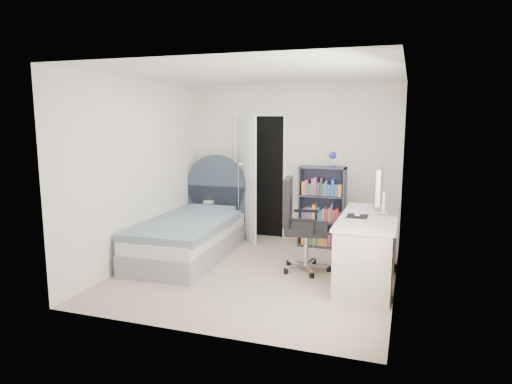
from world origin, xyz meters
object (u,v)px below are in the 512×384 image
(bed, at_px, (191,233))
(office_chair, at_px, (299,220))
(floor_lamp, at_px, (239,209))
(desk, at_px, (368,246))
(nightstand, at_px, (212,213))
(bookcase, at_px, (322,211))

(bed, distance_m, office_chair, 1.69)
(floor_lamp, relative_size, desk, 0.77)
(bed, bearing_deg, floor_lamp, 68.07)
(nightstand, xyz_separation_m, desk, (2.63, -1.28, 0.03))
(bed, bearing_deg, desk, -6.67)
(desk, distance_m, office_chair, 0.93)
(desk, height_order, office_chair, desk)
(office_chair, bearing_deg, bed, 174.01)
(nightstand, xyz_separation_m, floor_lamp, (0.49, -0.03, 0.11))
(bed, xyz_separation_m, desk, (2.53, -0.30, 0.13))
(office_chair, bearing_deg, nightstand, 146.40)
(nightstand, height_order, office_chair, office_chair)
(nightstand, xyz_separation_m, bookcase, (1.82, 0.04, 0.16))
(nightstand, bearing_deg, bookcase, 1.39)
(bed, bearing_deg, office_chair, -5.99)
(floor_lamp, height_order, bookcase, bookcase)
(bed, distance_m, floor_lamp, 1.05)
(desk, bearing_deg, office_chair, 172.08)
(bed, xyz_separation_m, floor_lamp, (0.38, 0.95, 0.21))
(bookcase, height_order, office_chair, bookcase)
(bed, distance_m, bookcase, 2.02)
(bed, relative_size, desk, 1.37)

